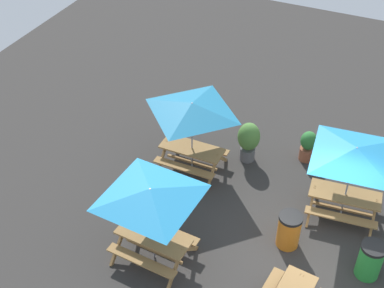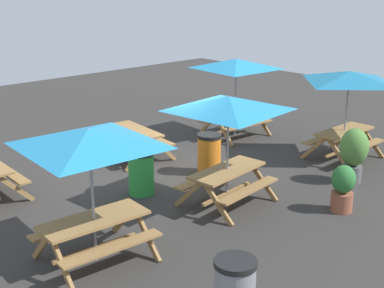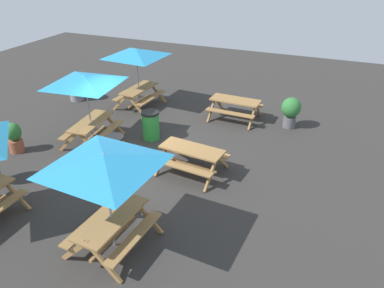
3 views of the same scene
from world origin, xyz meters
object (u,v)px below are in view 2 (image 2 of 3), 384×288
Objects in this scene: picnic_table_4 at (90,148)px; trash_bin_green at (141,172)px; picnic_table_2 at (135,137)px; trash_bin_orange at (209,154)px; picnic_table_5 at (228,111)px; potted_plant_1 at (343,187)px; picnic_table_0 at (349,83)px; potted_plant_2 at (354,152)px; picnic_table_1 at (236,69)px.

trash_bin_green is at bearing 41.00° from picnic_table_4.
trash_bin_green reaches higher than picnic_table_2.
picnic_table_4 is 4.85m from trash_bin_orange.
picnic_table_5 is at bearing -59.66° from trash_bin_green.
trash_bin_green and trash_bin_orange have the same top height.
picnic_table_4 is 2.88× the size of potted_plant_1.
potted_plant_2 is (-1.32, -1.06, -1.26)m from picnic_table_0.
picnic_table_1 is 1.46× the size of picnic_table_2.
picnic_table_0 is at bearing -77.16° from picnic_table_1.
potted_plant_1 is at bearing -148.28° from picnic_table_0.
trash_bin_orange is (1.00, 1.54, -1.49)m from picnic_table_5.
picnic_table_4 is at bearing 176.02° from picnic_table_5.
potted_plant_2 reaches higher than potted_plant_1.
picnic_table_0 reaches higher than picnic_table_2.
picnic_table_1 is 5.03m from picnic_table_5.
potted_plant_1 is (1.44, -1.84, -1.48)m from picnic_table_5.
picnic_table_0 is 0.83× the size of picnic_table_5.
potted_plant_1 is (2.40, -3.49, 0.02)m from trash_bin_green.
picnic_table_2 is at bearing 105.29° from trash_bin_orange.
picnic_table_0 is 0.83× the size of picnic_table_4.
picnic_table_5 is at bearing 5.97° from picnic_table_4.
picnic_table_4 is at bearing -179.42° from picnic_table_0.
potted_plant_2 reaches higher than picnic_table_2.
picnic_table_4 is 2.21× the size of potted_plant_2.
picnic_table_2 is at bearing 56.11° from trash_bin_green.
potted_plant_1 is 0.77× the size of potted_plant_2.
picnic_table_5 is (-4.34, 0.06, 0.00)m from picnic_table_0.
potted_plant_2 is at bearing -34.71° from trash_bin_green.
potted_plant_1 is (4.74, -1.73, -1.48)m from picnic_table_4.
picnic_table_2 is 0.69× the size of picnic_table_5.
picnic_table_0 reaches higher than trash_bin_green.
trash_bin_orange is (1.97, -0.11, 0.00)m from trash_bin_green.
potted_plant_2 is (3.99, -2.76, 0.24)m from trash_bin_green.
trash_bin_orange and potted_plant_1 have the same top height.
picnic_table_5 is 2.20× the size of potted_plant_2.
potted_plant_1 is (-2.37, -5.13, -1.48)m from picnic_table_1.
picnic_table_1 is at bearing -90.61° from picnic_table_2.
potted_plant_1 is at bearing -110.99° from picnic_table_1.
picnic_table_4 is 5.26m from potted_plant_1.
picnic_table_4 is 3.29m from trash_bin_green.
picnic_table_1 is 3.71m from picnic_table_2.
picnic_table_0 and picnic_table_4 have the same top height.
trash_bin_green and potted_plant_1 have the same top height.
trash_bin_orange is (0.59, -2.16, -0.07)m from picnic_table_2.
picnic_table_1 is at bearing 65.17° from potted_plant_1.
picnic_table_5 reaches higher than potted_plant_2.
picnic_table_5 is 2.87× the size of potted_plant_1.
potted_plant_1 is at bearing -16.05° from picnic_table_4.
potted_plant_2 is (2.02, -2.65, 0.24)m from trash_bin_orange.
potted_plant_2 is (2.61, -4.81, 0.17)m from picnic_table_2.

